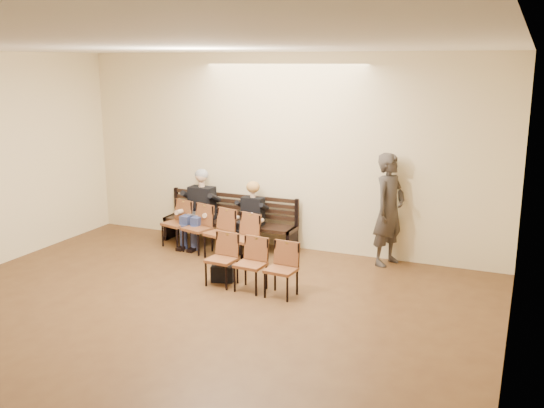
{
  "coord_description": "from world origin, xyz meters",
  "views": [
    {
      "loc": [
        4.08,
        -4.97,
        3.33
      ],
      "look_at": [
        0.17,
        4.05,
        1.02
      ],
      "focal_mm": 40.0,
      "sensor_mm": 36.0,
      "label": 1
    }
  ],
  "objects_px": {
    "water_bottle": "(252,225)",
    "bag": "(223,273)",
    "passerby": "(389,201)",
    "chair_row_front": "(208,231)",
    "laptop": "(197,216)",
    "seated_woman": "(251,220)",
    "seated_man": "(199,207)",
    "bench": "(229,233)",
    "chair_row_back": "(251,265)"
  },
  "relations": [
    {
      "from": "water_bottle",
      "to": "bag",
      "type": "relative_size",
      "value": 0.61
    },
    {
      "from": "passerby",
      "to": "chair_row_front",
      "type": "relative_size",
      "value": 1.05
    },
    {
      "from": "laptop",
      "to": "water_bottle",
      "type": "bearing_deg",
      "value": 8.32
    },
    {
      "from": "seated_woman",
      "to": "bag",
      "type": "height_order",
      "value": "seated_woman"
    },
    {
      "from": "seated_woman",
      "to": "water_bottle",
      "type": "distance_m",
      "value": 0.31
    },
    {
      "from": "seated_man",
      "to": "water_bottle",
      "type": "xyz_separation_m",
      "value": [
        1.2,
        -0.27,
        -0.15
      ]
    },
    {
      "from": "seated_woman",
      "to": "laptop",
      "type": "xyz_separation_m",
      "value": [
        -1.03,
        -0.15,
        -0.0
      ]
    },
    {
      "from": "bench",
      "to": "water_bottle",
      "type": "relative_size",
      "value": 12.5
    },
    {
      "from": "seated_man",
      "to": "bag",
      "type": "height_order",
      "value": "seated_man"
    },
    {
      "from": "seated_woman",
      "to": "passerby",
      "type": "distance_m",
      "value": 2.51
    },
    {
      "from": "seated_man",
      "to": "chair_row_back",
      "type": "xyz_separation_m",
      "value": [
        1.9,
        -1.8,
        -0.31
      ]
    },
    {
      "from": "bench",
      "to": "laptop",
      "type": "height_order",
      "value": "laptop"
    },
    {
      "from": "laptop",
      "to": "water_bottle",
      "type": "distance_m",
      "value": 1.18
    },
    {
      "from": "water_bottle",
      "to": "bag",
      "type": "xyz_separation_m",
      "value": [
        0.13,
        -1.35,
        -0.43
      ]
    },
    {
      "from": "water_bottle",
      "to": "chair_row_front",
      "type": "distance_m",
      "value": 0.78
    },
    {
      "from": "seated_man",
      "to": "passerby",
      "type": "bearing_deg",
      "value": 3.6
    },
    {
      "from": "seated_man",
      "to": "bag",
      "type": "bearing_deg",
      "value": -50.46
    },
    {
      "from": "seated_woman",
      "to": "chair_row_back",
      "type": "relative_size",
      "value": 0.79
    },
    {
      "from": "seated_man",
      "to": "bench",
      "type": "bearing_deg",
      "value": 12.31
    },
    {
      "from": "laptop",
      "to": "bench",
      "type": "bearing_deg",
      "value": 41.4
    },
    {
      "from": "bench",
      "to": "chair_row_front",
      "type": "relative_size",
      "value": 1.26
    },
    {
      "from": "bench",
      "to": "laptop",
      "type": "bearing_deg",
      "value": -152.6
    },
    {
      "from": "chair_row_back",
      "to": "passerby",
      "type": "bearing_deg",
      "value": 55.79
    },
    {
      "from": "seated_woman",
      "to": "passerby",
      "type": "bearing_deg",
      "value": 5.15
    },
    {
      "from": "laptop",
      "to": "passerby",
      "type": "height_order",
      "value": "passerby"
    },
    {
      "from": "seated_woman",
      "to": "passerby",
      "type": "relative_size",
      "value": 0.52
    },
    {
      "from": "bag",
      "to": "passerby",
      "type": "height_order",
      "value": "passerby"
    },
    {
      "from": "seated_man",
      "to": "laptop",
      "type": "relative_size",
      "value": 4.61
    },
    {
      "from": "bag",
      "to": "seated_man",
      "type": "bearing_deg",
      "value": 129.54
    },
    {
      "from": "water_bottle",
      "to": "chair_row_front",
      "type": "height_order",
      "value": "chair_row_front"
    },
    {
      "from": "passerby",
      "to": "chair_row_back",
      "type": "distance_m",
      "value": 2.66
    },
    {
      "from": "laptop",
      "to": "water_bottle",
      "type": "relative_size",
      "value": 1.47
    },
    {
      "from": "bag",
      "to": "seated_woman",
      "type": "bearing_deg",
      "value": 99.93
    },
    {
      "from": "bench",
      "to": "chair_row_back",
      "type": "relative_size",
      "value": 1.82
    },
    {
      "from": "water_bottle",
      "to": "chair_row_back",
      "type": "distance_m",
      "value": 1.69
    },
    {
      "from": "chair_row_front",
      "to": "laptop",
      "type": "bearing_deg",
      "value": 154.88
    },
    {
      "from": "laptop",
      "to": "chair_row_front",
      "type": "relative_size",
      "value": 0.15
    },
    {
      "from": "bag",
      "to": "passerby",
      "type": "relative_size",
      "value": 0.16
    },
    {
      "from": "seated_woman",
      "to": "chair_row_back",
      "type": "height_order",
      "value": "seated_woman"
    },
    {
      "from": "laptop",
      "to": "bag",
      "type": "xyz_separation_m",
      "value": [
        1.31,
        -1.46,
        -0.43
      ]
    },
    {
      "from": "water_bottle",
      "to": "chair_row_back",
      "type": "relative_size",
      "value": 0.15
    },
    {
      "from": "seated_woman",
      "to": "chair_row_front",
      "type": "relative_size",
      "value": 0.55
    },
    {
      "from": "seated_man",
      "to": "water_bottle",
      "type": "height_order",
      "value": "seated_man"
    },
    {
      "from": "bench",
      "to": "seated_man",
      "type": "relative_size",
      "value": 1.85
    },
    {
      "from": "chair_row_front",
      "to": "chair_row_back",
      "type": "xyz_separation_m",
      "value": [
        1.43,
        -1.27,
        -0.03
      ]
    },
    {
      "from": "seated_man",
      "to": "chair_row_back",
      "type": "height_order",
      "value": "seated_man"
    },
    {
      "from": "bench",
      "to": "laptop",
      "type": "xyz_separation_m",
      "value": [
        -0.53,
        -0.27,
        0.34
      ]
    },
    {
      "from": "seated_woman",
      "to": "bench",
      "type": "bearing_deg",
      "value": 166.55
    },
    {
      "from": "laptop",
      "to": "passerby",
      "type": "xyz_separation_m",
      "value": [
        3.47,
        0.37,
        0.53
      ]
    },
    {
      "from": "bench",
      "to": "water_bottle",
      "type": "height_order",
      "value": "water_bottle"
    }
  ]
}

